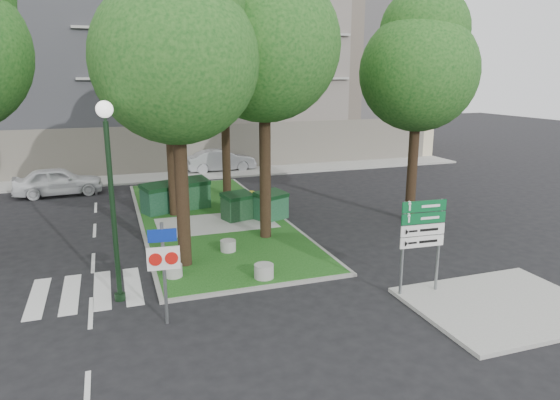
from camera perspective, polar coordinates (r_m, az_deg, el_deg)
name	(u,v)px	position (r m, az deg, el deg)	size (l,w,h in m)	color
ground	(248,290)	(15.50, -3.71, -10.25)	(120.00, 120.00, 0.00)	black
median_island	(211,218)	(22.93, -7.88, -2.08)	(6.00, 16.00, 0.12)	#184714
median_kerb	(211,218)	(22.93, -7.88, -2.11)	(6.30, 16.30, 0.10)	gray
sidewalk_corner	(503,306)	(15.70, 24.13, -10.95)	(5.00, 4.00, 0.12)	#999993
building_sidewalk	(171,176)	(32.96, -12.38, 2.65)	(42.00, 3.00, 0.12)	#999993
zebra_crossing	(118,287)	(16.42, -18.06, -9.49)	(5.00, 3.00, 0.01)	silver
apartment_building	(152,53)	(39.85, -14.39, 15.93)	(41.00, 12.00, 16.00)	beige
tree_median_near_left	(178,44)	(16.39, -11.64, 17.08)	(5.20, 5.20, 10.53)	black
tree_median_near_right	(266,30)	(19.17, -1.61, 18.86)	(5.60, 5.60, 11.46)	black
tree_median_mid	(169,61)	(22.88, -12.62, 15.23)	(4.80, 4.80, 9.99)	black
tree_median_far	(225,36)	(26.47, -6.36, 18.16)	(5.80, 5.80, 11.93)	black
tree_street_right	(420,61)	(22.67, 15.74, 15.07)	(5.00, 5.00, 10.06)	black
dumpster_a	(159,199)	(23.96, -13.66, 0.15)	(1.79, 1.54, 1.40)	#0F3720
dumpster_b	(192,193)	(24.56, -10.06, 0.76)	(1.82, 1.47, 1.48)	#113B1C
dumpster_c	(238,206)	(22.29, -4.84, -0.73)	(1.54, 1.27, 1.24)	black
dumpster_d	(271,206)	(22.27, -1.02, -0.64)	(1.65, 1.45, 1.28)	#164729
bollard_left	(174,271)	(16.43, -12.06, -7.90)	(0.56, 0.56, 0.40)	#9B9B96
bollard_right	(264,271)	(15.98, -1.85, -8.12)	(0.62, 0.62, 0.44)	#989894
bollard_mid	(228,246)	(18.41, -5.95, -5.22)	(0.57, 0.57, 0.41)	gray
litter_bin	(250,200)	(24.25, -3.40, 0.04)	(0.46, 0.46, 0.80)	gold
street_lamp	(110,179)	(14.48, -18.82, 2.27)	(0.46, 0.46, 5.73)	black
traffic_sign_pole	(164,260)	(13.18, -13.16, -6.68)	(0.84, 0.12, 2.78)	slate
directional_sign	(422,232)	(15.01, 15.92, -3.53)	(1.40, 0.17, 2.79)	slate
car_white	(58,181)	(29.80, -24.02, 1.98)	(1.84, 4.58, 1.56)	white
car_silver	(220,160)	(34.37, -6.85, 4.54)	(1.64, 4.70, 1.55)	#A8A9B0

